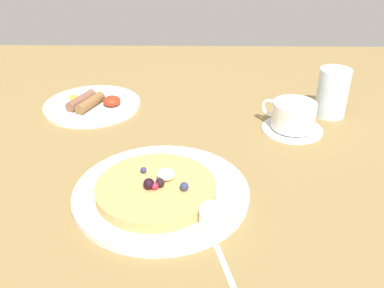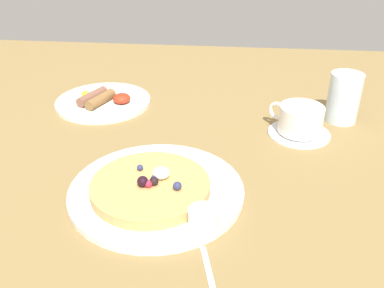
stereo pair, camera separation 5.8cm
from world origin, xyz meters
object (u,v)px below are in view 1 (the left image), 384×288
coffee_saucer (292,128)px  coffee_cup (293,114)px  syrup_ramekin (215,216)px  water_glass (332,93)px  pancake_plate (161,192)px  breakfast_plate (93,105)px

coffee_saucer → coffee_cup: size_ratio=1.17×
syrup_ramekin → water_glass: size_ratio=0.44×
pancake_plate → water_glass: bearing=41.1°
pancake_plate → syrup_ramekin: bearing=-44.3°
coffee_saucer → breakfast_plate: bearing=166.3°
coffee_saucer → pancake_plate: bearing=-137.9°
coffee_cup → coffee_saucer: bearing=-33.1°
pancake_plate → coffee_cup: coffee_cup is taller
water_glass → breakfast_plate: bearing=176.7°
pancake_plate → water_glass: water_glass is taller
breakfast_plate → coffee_cup: bearing=-13.6°
water_glass → coffee_cup: bearing=-142.3°
breakfast_plate → coffee_saucer: (44.69, -10.87, -0.11)cm
pancake_plate → coffee_saucer: pancake_plate is taller
syrup_ramekin → coffee_cup: 36.10cm
syrup_ramekin → breakfast_plate: (-27.38, 42.51, -1.93)cm
breakfast_plate → syrup_ramekin: bearing=-57.2°
pancake_plate → coffee_saucer: bearing=42.1°
breakfast_plate → pancake_plate: bearing=-61.1°
syrup_ramekin → coffee_saucer: size_ratio=0.37×
coffee_saucer → water_glass: 13.42cm
syrup_ramekin → coffee_saucer: 36.12cm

